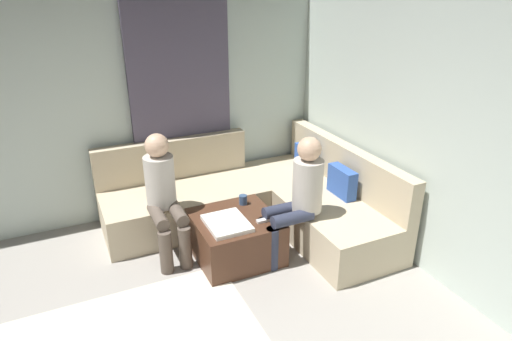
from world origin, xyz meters
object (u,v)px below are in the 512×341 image
(ottoman, at_px, (235,237))
(person_on_couch_back, at_px, (298,195))
(game_remote, at_px, (264,220))
(coffee_mug, at_px, (243,200))
(person_on_couch_side, at_px, (163,192))
(sectional_couch, at_px, (259,200))

(ottoman, relative_size, person_on_couch_back, 0.63)
(ottoman, relative_size, game_remote, 5.07)
(coffee_mug, bearing_deg, game_remote, 5.71)
(coffee_mug, xyz_separation_m, person_on_couch_side, (-0.11, -0.76, 0.19))
(game_remote, relative_size, person_on_couch_side, 0.12)
(game_remote, bearing_deg, person_on_couch_back, 78.76)
(person_on_couch_back, bearing_deg, person_on_couch_side, 62.86)
(game_remote, height_order, person_on_couch_back, person_on_couch_back)
(ottoman, height_order, person_on_couch_side, person_on_couch_side)
(sectional_couch, distance_m, game_remote, 0.72)
(coffee_mug, xyz_separation_m, person_on_couch_back, (0.46, 0.35, 0.19))
(game_remote, distance_m, person_on_couch_back, 0.39)
(sectional_couch, xyz_separation_m, person_on_couch_side, (0.15, -1.06, 0.38))
(person_on_couch_back, height_order, person_on_couch_side, same)
(ottoman, distance_m, coffee_mug, 0.38)
(person_on_couch_back, bearing_deg, game_remote, 78.76)
(person_on_couch_back, bearing_deg, coffee_mug, 37.38)
(sectional_couch, bearing_deg, game_remote, -21.50)
(ottoman, xyz_separation_m, game_remote, (0.18, 0.22, 0.22))
(sectional_couch, xyz_separation_m, coffee_mug, (0.26, -0.30, 0.19))
(ottoman, bearing_deg, person_on_couch_side, -119.51)
(coffee_mug, height_order, person_on_couch_side, person_on_couch_side)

